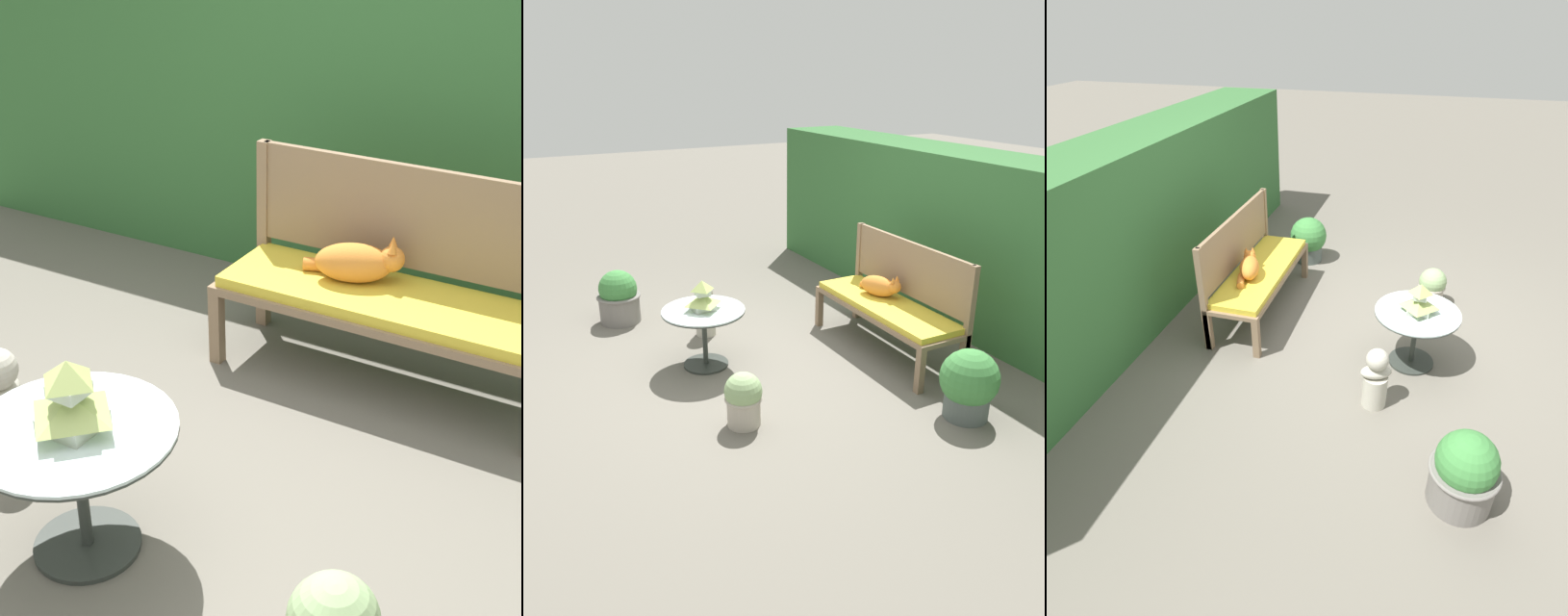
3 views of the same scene
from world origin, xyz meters
The scene contains 11 objects.
ground centered at (0.00, 0.00, 0.00)m, with size 30.00×30.00×0.00m, color #666056.
foliage_hedge_back centered at (0.00, 2.43, 0.85)m, with size 6.40×0.80×1.69m, color #336633.
garden_bench centered at (0.22, 1.22, 0.41)m, with size 1.62×0.52×0.47m.
bench_backrest centered at (0.22, 1.46, 0.71)m, with size 1.62×0.06×1.01m.
cat centered at (0.04, 1.28, 0.57)m, with size 0.49×0.30×0.23m.
patio_table centered at (-0.27, -0.35, 0.42)m, with size 0.72×0.72×0.53m.
pagoda_birdhouse centered at (-0.27, -0.35, 0.64)m, with size 0.25×0.25×0.26m.
garden_bust centered at (-0.89, -0.11, 0.26)m, with size 0.22×0.28×0.53m.
potted_plant_bench_left centered at (0.76, -0.45, 0.22)m, with size 0.28×0.28×0.42m.
potted_plant_table_near centered at (-1.61, -0.78, 0.26)m, with size 0.44×0.44×0.55m.
potted_plant_bench_right centered at (1.44, 1.07, 0.27)m, with size 0.44×0.44×0.54m.
Camera 2 is at (4.25, -1.97, 2.45)m, focal length 35.00 mm.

